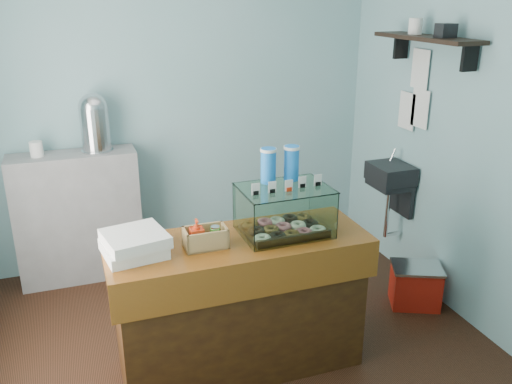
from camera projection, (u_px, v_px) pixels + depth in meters
name	position (u px, v px, depth m)	size (l,w,h in m)	color
ground	(229.00, 341.00, 3.81)	(3.50, 3.50, 0.00)	black
room_shell	(228.00, 99.00, 3.23)	(3.54, 3.04, 2.82)	#78AEAF
counter	(240.00, 303.00, 3.43)	(1.60, 0.60, 0.90)	#42250C
back_shelf	(79.00, 217.00, 4.51)	(1.00, 0.32, 1.10)	gray
display_case	(283.00, 206.00, 3.35)	(0.55, 0.41, 0.52)	#341B0F
condiment_crate	(204.00, 237.00, 3.16)	(0.25, 0.15, 0.18)	tan
pastry_boxes	(134.00, 244.00, 3.07)	(0.39, 0.39, 0.13)	white
coffee_urn	(94.00, 121.00, 4.31)	(0.25, 0.25, 0.47)	silver
red_cooler	(415.00, 285.00, 4.21)	(0.46, 0.41, 0.33)	#B61A0E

